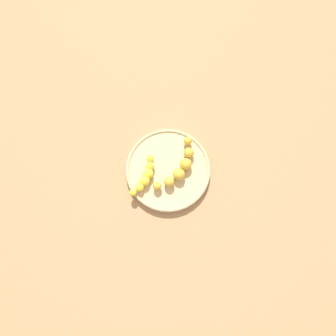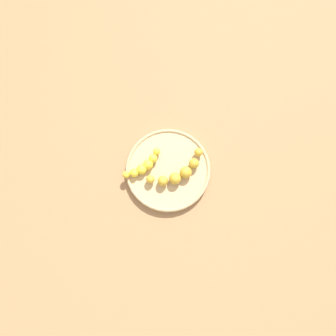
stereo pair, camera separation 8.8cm
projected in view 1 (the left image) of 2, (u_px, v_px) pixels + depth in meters
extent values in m
plane|color=#936D47|center=(168.00, 171.00, 0.92)|extent=(2.40, 2.40, 0.00)
cylinder|color=tan|center=(168.00, 170.00, 0.91)|extent=(0.24, 0.24, 0.02)
torus|color=tan|center=(168.00, 170.00, 0.90)|extent=(0.24, 0.24, 0.01)
sphere|color=yellow|center=(133.00, 192.00, 0.87)|extent=(0.02, 0.02, 0.02)
sphere|color=yellow|center=(139.00, 187.00, 0.88)|extent=(0.02, 0.02, 0.02)
sphere|color=yellow|center=(145.00, 181.00, 0.88)|extent=(0.03, 0.03, 0.03)
sphere|color=yellow|center=(148.00, 174.00, 0.88)|extent=(0.03, 0.03, 0.03)
sphere|color=yellow|center=(150.00, 166.00, 0.89)|extent=(0.02, 0.02, 0.02)
sphere|color=yellow|center=(150.00, 158.00, 0.89)|extent=(0.02, 0.02, 0.02)
sphere|color=gold|center=(157.00, 186.00, 0.87)|extent=(0.02, 0.02, 0.02)
sphere|color=gold|center=(169.00, 182.00, 0.88)|extent=(0.03, 0.03, 0.03)
sphere|color=gold|center=(179.00, 174.00, 0.88)|extent=(0.03, 0.03, 0.03)
sphere|color=gold|center=(186.00, 164.00, 0.89)|extent=(0.03, 0.03, 0.03)
sphere|color=gold|center=(189.00, 153.00, 0.89)|extent=(0.03, 0.03, 0.03)
sphere|color=gold|center=(188.00, 141.00, 0.90)|extent=(0.02, 0.02, 0.02)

